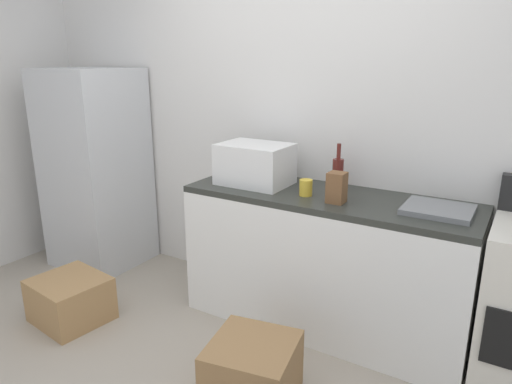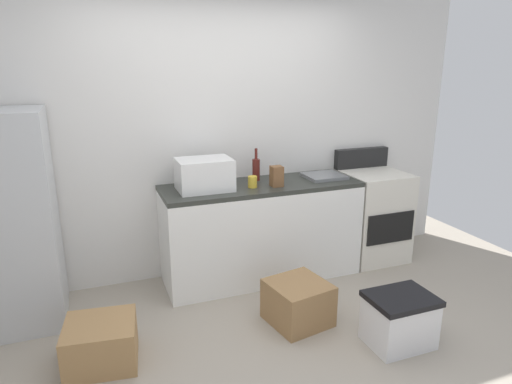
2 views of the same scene
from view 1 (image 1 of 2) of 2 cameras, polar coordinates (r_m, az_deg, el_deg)
wall_back at (r=3.23m, az=6.63°, el=8.78°), size 5.00×0.10×2.60m
kitchen_counter at (r=3.04m, az=8.49°, el=-8.51°), size 1.80×0.60×0.90m
refrigerator at (r=4.08m, az=-19.14°, el=2.66°), size 0.68×0.66×1.64m
microwave at (r=3.07m, az=-0.12°, el=3.48°), size 0.46×0.34×0.27m
sink_basin at (r=2.72m, az=21.58°, el=-2.02°), size 0.36×0.32×0.03m
wine_bottle at (r=2.98m, az=10.05°, el=2.32°), size 0.07×0.07×0.30m
coffee_mug at (r=2.84m, az=6.17°, el=0.55°), size 0.08×0.08×0.10m
knife_block at (r=2.72m, az=9.93°, el=0.54°), size 0.10×0.10×0.18m
cardboard_box_large at (r=3.43m, az=-21.92°, el=-12.22°), size 0.51×0.47×0.30m
cardboard_box_medium at (r=2.55m, az=-0.44°, el=-21.29°), size 0.50×0.50×0.33m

